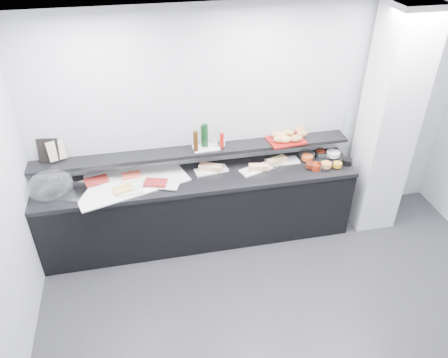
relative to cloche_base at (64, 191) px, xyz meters
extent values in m
plane|color=#2D2D30|center=(2.14, -1.69, -0.92)|extent=(5.00, 5.00, 0.00)
cube|color=#B7BABF|center=(2.14, 0.31, 0.43)|extent=(5.00, 0.02, 2.70)
plane|color=white|center=(2.14, -1.69, 1.78)|extent=(5.00, 5.00, 0.00)
cube|color=silver|center=(3.64, -0.04, 0.43)|extent=(0.50, 0.50, 2.70)
cube|color=black|center=(1.44, 0.01, -0.50)|extent=(3.60, 0.60, 0.85)
cube|color=black|center=(1.44, 0.01, -0.05)|extent=(3.62, 0.62, 0.05)
cube|color=black|center=(1.44, 0.19, 0.21)|extent=(3.60, 0.25, 0.04)
cube|color=#B2B4B9|center=(0.00, 0.00, 0.00)|extent=(0.58, 0.49, 0.04)
ellipsoid|color=silver|center=(-0.11, -0.02, 0.11)|extent=(0.53, 0.43, 0.34)
cube|color=white|center=(0.70, 0.05, -0.01)|extent=(1.33, 0.91, 0.01)
cube|color=white|center=(0.37, 0.16, 0.00)|extent=(0.36, 0.26, 0.01)
cube|color=maroon|center=(0.34, 0.10, 0.02)|extent=(0.28, 0.22, 0.02)
cube|color=white|center=(0.77, 0.10, 0.00)|extent=(0.31, 0.23, 0.01)
cube|color=#FA5533|center=(0.72, 0.13, 0.02)|extent=(0.22, 0.16, 0.02)
cube|color=silver|center=(0.69, -0.14, 0.00)|extent=(0.28, 0.21, 0.01)
cube|color=#D9AE54|center=(0.62, -0.12, 0.02)|extent=(0.23, 0.18, 0.02)
cube|color=silver|center=(1.06, -0.07, 0.00)|extent=(0.40, 0.34, 0.01)
cube|color=maroon|center=(0.97, -0.07, 0.02)|extent=(0.27, 0.22, 0.02)
cube|color=silver|center=(1.61, 0.10, -0.01)|extent=(0.39, 0.21, 0.01)
cube|color=tan|center=(1.61, 0.11, 0.02)|extent=(0.28, 0.20, 0.06)
cylinder|color=#A9ABB0|center=(1.74, 0.05, 0.00)|extent=(0.16, 0.05, 0.01)
cube|color=white|center=(2.12, 0.02, -0.01)|extent=(0.41, 0.28, 0.01)
cube|color=#E3A977|center=(2.15, 0.00, 0.02)|extent=(0.24, 0.12, 0.06)
cylinder|color=silver|center=(2.01, -0.04, 0.00)|extent=(0.16, 0.06, 0.01)
cube|color=white|center=(2.47, 0.12, -0.01)|extent=(0.40, 0.17, 0.01)
cube|color=tan|center=(2.40, 0.10, 0.02)|extent=(0.25, 0.16, 0.06)
cylinder|color=silver|center=(2.39, 0.01, 0.00)|extent=(0.14, 0.10, 0.01)
cylinder|color=white|center=(2.79, 0.15, 0.02)|extent=(0.21, 0.21, 0.07)
cylinder|color=#D9501D|center=(2.77, 0.08, 0.03)|extent=(0.13, 0.13, 0.05)
cylinder|color=black|center=(2.97, 0.15, 0.02)|extent=(0.16, 0.16, 0.07)
cylinder|color=#611C0D|center=(2.96, 0.15, 0.03)|extent=(0.13, 0.13, 0.05)
cylinder|color=white|center=(2.98, 0.10, 0.02)|extent=(0.19, 0.19, 0.07)
cylinder|color=white|center=(3.10, 0.10, 0.03)|extent=(0.20, 0.20, 0.05)
cylinder|color=maroon|center=(2.80, -0.11, 0.02)|extent=(0.12, 0.12, 0.07)
cylinder|color=#571B0C|center=(2.74, -0.08, 0.03)|extent=(0.13, 0.13, 0.05)
cylinder|color=silver|center=(2.88, -0.13, 0.02)|extent=(0.17, 0.17, 0.07)
cylinder|color=orange|center=(2.93, -0.11, 0.03)|extent=(0.12, 0.12, 0.05)
cylinder|color=black|center=(3.20, -0.08, 0.02)|extent=(0.15, 0.15, 0.07)
cylinder|color=orange|center=(3.05, -0.14, 0.03)|extent=(0.13, 0.13, 0.05)
cube|color=black|center=(-0.11, 0.27, 0.36)|extent=(0.23, 0.11, 0.26)
cube|color=#CAAD92|center=(-0.03, 0.25, 0.36)|extent=(0.19, 0.11, 0.22)
cube|color=white|center=(1.58, 0.20, 0.24)|extent=(0.30, 0.19, 0.01)
cylinder|color=black|center=(1.56, 0.24, 0.37)|extent=(0.07, 0.07, 0.26)
cylinder|color=#3C210A|center=(1.45, 0.15, 0.36)|extent=(0.06, 0.06, 0.24)
cylinder|color=#0F3719|center=(1.58, 0.22, 0.38)|extent=(0.06, 0.06, 0.28)
cylinder|color=red|center=(1.75, 0.16, 0.33)|extent=(0.06, 0.06, 0.18)
cylinder|color=white|center=(1.78, 0.19, 0.28)|extent=(0.03, 0.03, 0.07)
cylinder|color=silver|center=(1.68, 0.20, 0.28)|extent=(0.04, 0.04, 0.07)
cube|color=maroon|center=(2.52, 0.17, 0.24)|extent=(0.44, 0.34, 0.02)
ellipsoid|color=#C7824C|center=(2.42, 0.25, 0.29)|extent=(0.16, 0.12, 0.08)
ellipsoid|color=#B89146|center=(2.56, 0.25, 0.29)|extent=(0.17, 0.14, 0.08)
ellipsoid|color=#B67545|center=(2.73, 0.29, 0.29)|extent=(0.16, 0.13, 0.08)
ellipsoid|color=#B58945|center=(2.42, 0.13, 0.29)|extent=(0.15, 0.09, 0.08)
ellipsoid|color=gold|center=(2.48, 0.10, 0.29)|extent=(0.14, 0.09, 0.08)
ellipsoid|color=#AC6D41|center=(2.61, 0.10, 0.29)|extent=(0.17, 0.12, 0.08)
ellipsoid|color=tan|center=(2.46, 0.20, 0.29)|extent=(0.15, 0.11, 0.08)
ellipsoid|color=#AD7242|center=(2.72, 0.19, 0.29)|extent=(0.13, 0.09, 0.08)
cylinder|color=silver|center=(3.24, 0.15, 0.38)|extent=(0.12, 0.12, 0.30)
camera|label=1|loc=(0.90, -4.04, 2.71)|focal=35.00mm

